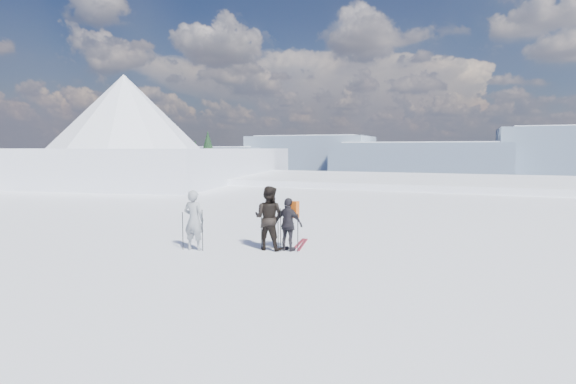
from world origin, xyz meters
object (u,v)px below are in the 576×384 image
Objects in this scene: skier_pack at (289,225)px; skier_grey at (194,220)px; skier_dark at (269,218)px; skis_loose at (300,244)px.

skier_grey is at bearing 29.00° from skier_pack.
skier_dark is 1.50m from skis_loose.
skier_pack is at bearing -174.63° from skier_dark.
skier_grey is 2.83m from skier_pack.
skier_dark is 1.13× the size of skis_loose.
skier_pack is (0.62, 0.04, -0.17)m from skier_dark.
skier_pack is 1.20m from skis_loose.
skier_dark is (2.06, 0.86, 0.06)m from skier_grey.
skier_dark is at bearing -158.25° from skier_grey.
skier_grey is 0.94× the size of skier_dark.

